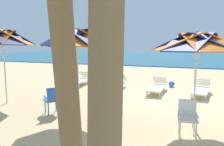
{
  "coord_description": "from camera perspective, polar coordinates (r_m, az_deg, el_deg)",
  "views": [
    {
      "loc": [
        0.57,
        -8.88,
        2.19
      ],
      "look_at": [
        -2.65,
        -0.41,
        1.0
      ],
      "focal_mm": 35.92,
      "sensor_mm": 36.0,
      "label": 1
    }
  ],
  "objects": [
    {
      "name": "ground_plane",
      "position": [
        9.17,
        16.74,
        -6.66
      ],
      "size": [
        80.0,
        80.0,
        0.0
      ],
      "primitive_type": "plane",
      "color": "#D3B784"
    },
    {
      "name": "sea",
      "position": [
        38.87,
        19.97,
        3.88
      ],
      "size": [
        80.0,
        36.0,
        0.1
      ],
      "primitive_type": "cube",
      "color": "#19607F",
      "rests_on": "ground"
    },
    {
      "name": "surf_foam",
      "position": [
        20.63,
        19.09,
        0.99
      ],
      "size": [
        80.0,
        0.7,
        0.01
      ],
      "primitive_type": "cube",
      "color": "white",
      "rests_on": "ground"
    },
    {
      "name": "beach_umbrella_0",
      "position": [
        6.04,
        20.82,
        7.12
      ],
      "size": [
        2.27,
        2.27,
        2.54
      ],
      "color": "silver",
      "rests_on": "ground"
    },
    {
      "name": "plastic_chair_0",
      "position": [
        5.68,
        18.64,
        -10.27
      ],
      "size": [
        0.49,
        0.52,
        0.87
      ],
      "color": "white",
      "rests_on": "ground"
    },
    {
      "name": "beach_umbrella_1",
      "position": [
        6.58,
        -8.86,
        8.48
      ],
      "size": [
        2.06,
        2.06,
        2.67
      ],
      "color": "silver",
      "rests_on": "ground"
    },
    {
      "name": "plastic_chair_2",
      "position": [
        7.57,
        -3.68,
        -5.46
      ],
      "size": [
        0.55,
        0.52,
        0.87
      ],
      "color": "white",
      "rests_on": "ground"
    },
    {
      "name": "plastic_chair_3",
      "position": [
        7.22,
        -14.87,
        -6.33
      ],
      "size": [
        0.63,
        0.62,
        0.87
      ],
      "color": "blue",
      "rests_on": "ground"
    },
    {
      "name": "beach_umbrella_2",
      "position": [
        8.96,
        -26.01,
        7.9
      ],
      "size": [
        2.18,
        2.18,
        2.77
      ],
      "color": "silver",
      "rests_on": "ground"
    },
    {
      "name": "sun_lounger_0",
      "position": [
        10.23,
        21.66,
        -3.8
      ],
      "size": [
        0.86,
        2.2,
        0.62
      ],
      "color": "white",
      "rests_on": "ground"
    },
    {
      "name": "sun_lounger_1",
      "position": [
        10.27,
        11.37,
        -3.37
      ],
      "size": [
        0.65,
        2.15,
        0.62
      ],
      "color": "white",
      "rests_on": "ground"
    },
    {
      "name": "sun_lounger_2",
      "position": [
        10.76,
        0.67,
        -2.73
      ],
      "size": [
        0.64,
        2.15,
        0.62
      ],
      "color": "white",
      "rests_on": "ground"
    },
    {
      "name": "sun_lounger_3",
      "position": [
        12.03,
        -8.08,
        -1.72
      ],
      "size": [
        0.86,
        2.2,
        0.62
      ],
      "color": "white",
      "rests_on": "ground"
    },
    {
      "name": "beach_ball",
      "position": [
        11.77,
        14.94,
        -2.74
      ],
      "size": [
        0.31,
        0.31,
        0.31
      ],
      "primitive_type": "sphere",
      "color": "blue",
      "rests_on": "ground"
    }
  ]
}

